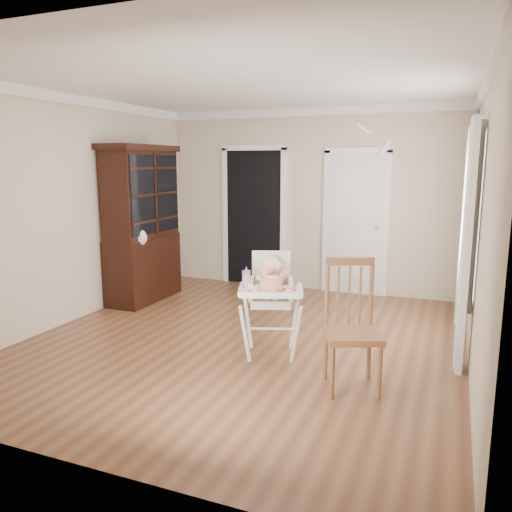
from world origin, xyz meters
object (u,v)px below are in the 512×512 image
at_px(cake, 271,284).
at_px(sippy_cup, 246,278).
at_px(high_chair, 271,292).
at_px(china_cabinet, 142,224).
at_px(dining_chair, 352,330).

relative_size(cake, sippy_cup, 1.38).
bearing_deg(high_chair, sippy_cup, -152.36).
bearing_deg(cake, sippy_cup, 169.18).
height_order(high_chair, cake, high_chair).
xyz_separation_m(high_chair, cake, (0.09, -0.25, 0.15)).
distance_m(high_chair, china_cabinet, 2.75).
xyz_separation_m(high_chair, china_cabinet, (-2.38, 1.31, 0.42)).
xyz_separation_m(china_cabinet, dining_chair, (3.28, -1.75, -0.56)).
relative_size(sippy_cup, dining_chair, 0.18).
distance_m(sippy_cup, china_cabinet, 2.68).
bearing_deg(cake, dining_chair, -13.78).
relative_size(cake, dining_chair, 0.25).
bearing_deg(high_chair, cake, -89.15).
relative_size(high_chair, sippy_cup, 5.24).
distance_m(high_chair, sippy_cup, 0.31).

